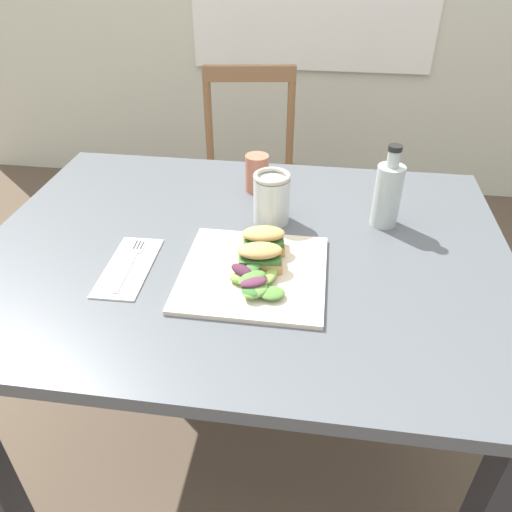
# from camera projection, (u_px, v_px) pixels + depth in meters

# --- Properties ---
(ground_plane) EXTENTS (7.52, 7.52, 0.00)m
(ground_plane) POSITION_uv_depth(u_px,v_px,m) (196.00, 454.00, 1.51)
(ground_plane) COLOR brown
(dining_table) EXTENTS (1.19, 0.90, 0.74)m
(dining_table) POSITION_uv_depth(u_px,v_px,m) (244.00, 289.00, 1.19)
(dining_table) COLOR #51565B
(dining_table) RESTS_ON ground
(chair_wooden_far) EXTENTS (0.45, 0.45, 0.87)m
(chair_wooden_far) POSITION_uv_depth(u_px,v_px,m) (250.00, 180.00, 2.05)
(chair_wooden_far) COLOR #8E6642
(chair_wooden_far) RESTS_ON ground
(plate_lunch) EXTENTS (0.30, 0.30, 0.01)m
(plate_lunch) POSITION_uv_depth(u_px,v_px,m) (253.00, 273.00, 1.03)
(plate_lunch) COLOR beige
(plate_lunch) RESTS_ON dining_table
(sandwich_half_front) EXTENTS (0.10, 0.08, 0.06)m
(sandwich_half_front) POSITION_uv_depth(u_px,v_px,m) (260.00, 256.00, 1.02)
(sandwich_half_front) COLOR tan
(sandwich_half_front) RESTS_ON plate_lunch
(sandwich_half_back) EXTENTS (0.10, 0.08, 0.06)m
(sandwich_half_back) POSITION_uv_depth(u_px,v_px,m) (263.00, 239.00, 1.07)
(sandwich_half_back) COLOR tan
(sandwich_half_back) RESTS_ON plate_lunch
(salad_mixed_greens) EXTENTS (0.13, 0.12, 0.03)m
(salad_mixed_greens) POSITION_uv_depth(u_px,v_px,m) (253.00, 280.00, 0.97)
(salad_mixed_greens) COLOR #84A84C
(salad_mixed_greens) RESTS_ON plate_lunch
(napkin_folded) EXTENTS (0.10, 0.22, 0.00)m
(napkin_folded) POSITION_uv_depth(u_px,v_px,m) (129.00, 267.00, 1.05)
(napkin_folded) COLOR silver
(napkin_folded) RESTS_ON dining_table
(fork_on_napkin) EXTENTS (0.03, 0.19, 0.00)m
(fork_on_napkin) POSITION_uv_depth(u_px,v_px,m) (131.00, 261.00, 1.06)
(fork_on_napkin) COLOR silver
(fork_on_napkin) RESTS_ON napkin_folded
(bottle_cold_brew) EXTENTS (0.06, 0.06, 0.20)m
(bottle_cold_brew) POSITION_uv_depth(u_px,v_px,m) (387.00, 197.00, 1.16)
(bottle_cold_brew) COLOR black
(bottle_cold_brew) RESTS_ON dining_table
(mason_jar_iced_tea) EXTENTS (0.09, 0.09, 0.12)m
(mason_jar_iced_tea) POSITION_uv_depth(u_px,v_px,m) (272.00, 200.00, 1.18)
(mason_jar_iced_tea) COLOR #995623
(mason_jar_iced_tea) RESTS_ON dining_table
(cup_extra_side) EXTENTS (0.06, 0.06, 0.10)m
(cup_extra_side) POSITION_uv_depth(u_px,v_px,m) (257.00, 173.00, 1.32)
(cup_extra_side) COLOR #B2664C
(cup_extra_side) RESTS_ON dining_table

